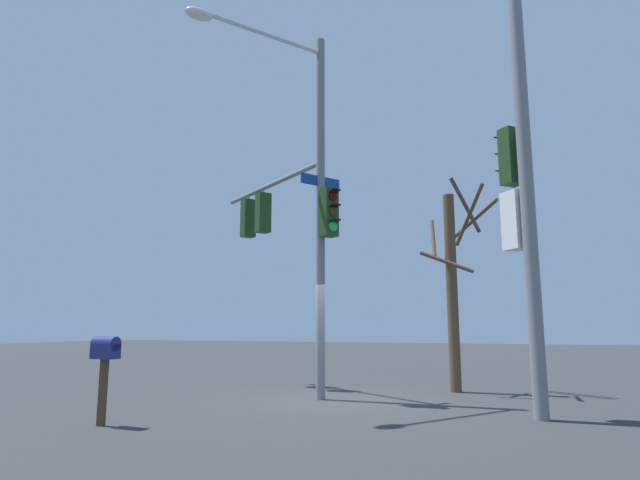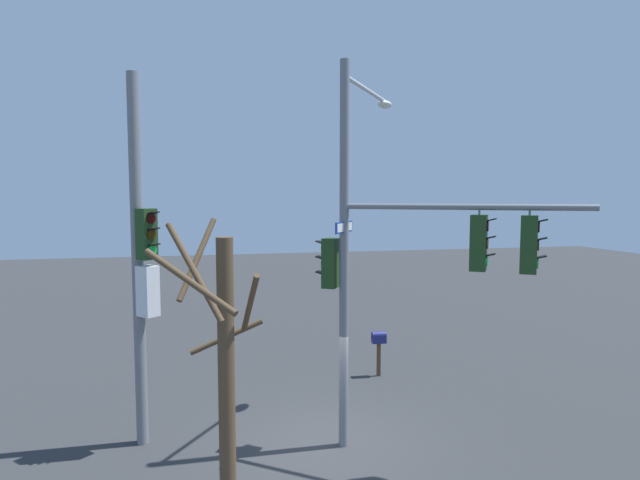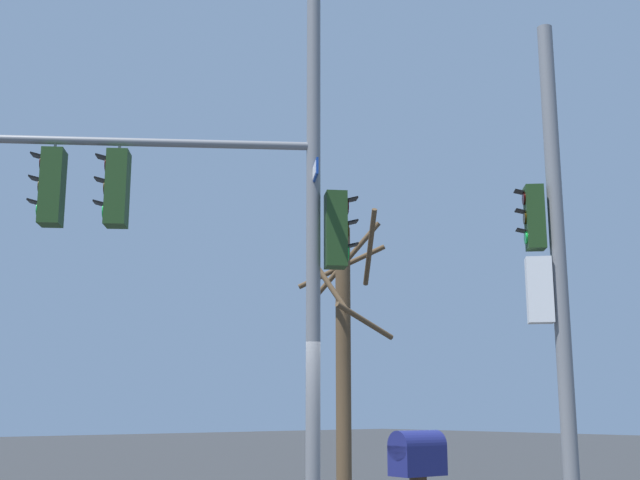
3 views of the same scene
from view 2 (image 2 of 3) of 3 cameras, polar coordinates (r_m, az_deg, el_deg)
ground_plane at (r=12.40m, az=0.95°, el=-21.80°), size 80.00×80.00×0.00m
main_signal_pole_assembly at (r=10.93m, az=8.38°, el=0.56°), size 4.57×5.75×8.46m
secondary_pole_assembly at (r=11.82m, az=-19.41°, el=-2.50°), size 0.66×0.69×8.23m
mailbox at (r=16.22m, az=6.60°, el=-11.17°), size 0.46×0.27×1.41m
bare_tree_behind_pole at (r=8.73m, az=-10.71°, el=-14.10°), size 1.91×2.01×5.19m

